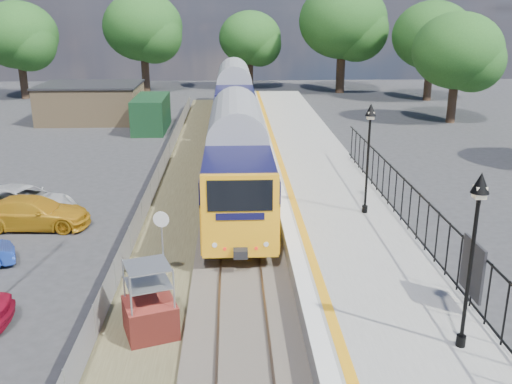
{
  "coord_description": "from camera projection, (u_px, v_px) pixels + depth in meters",
  "views": [
    {
      "loc": [
        -0.24,
        -16.37,
        9.09
      ],
      "look_at": [
        0.7,
        5.58,
        2.0
      ],
      "focal_mm": 40.0,
      "sensor_mm": 36.0,
      "label": 1
    }
  ],
  "objects": [
    {
      "name": "train",
      "position": [
        235.0,
        112.0,
        39.01
      ],
      "size": [
        2.82,
        40.83,
        3.51
      ],
      "color": "#F6A515",
      "rests_on": "ground"
    },
    {
      "name": "speed_sign",
      "position": [
        162.0,
        236.0,
        19.04
      ],
      "size": [
        0.54,
        0.15,
        2.71
      ],
      "rotation": [
        0.0,
        0.0,
        -0.2
      ],
      "color": "#999EA3",
      "rests_on": "ground"
    },
    {
      "name": "tree_line",
      "position": [
        247.0,
        35.0,
        56.32
      ],
      "size": [
        56.8,
        43.8,
        11.88
      ],
      "color": "#332319",
      "rests_on": "ground"
    },
    {
      "name": "brick_plinth",
      "position": [
        149.0,
        302.0,
        16.31
      ],
      "size": [
        1.79,
        1.79,
        2.27
      ],
      "rotation": [
        0.0,
        0.0,
        0.33
      ],
      "color": "maroon",
      "rests_on": "ground"
    },
    {
      "name": "track_bed",
      "position": [
        228.0,
        204.0,
        27.51
      ],
      "size": [
        5.9,
        80.0,
        0.29
      ],
      "color": "#473F38",
      "rests_on": "ground"
    },
    {
      "name": "palisade_fence",
      "position": [
        425.0,
        223.0,
        20.19
      ],
      "size": [
        0.12,
        26.0,
        2.0
      ],
      "color": "black",
      "rests_on": "platform"
    },
    {
      "name": "car_yellow",
      "position": [
        34.0,
        213.0,
        24.58
      ],
      "size": [
        4.8,
        2.1,
        1.37
      ],
      "primitive_type": "imported",
      "rotation": [
        0.0,
        0.0,
        1.53
      ],
      "color": "#C28616",
      "rests_on": "ground"
    },
    {
      "name": "wire_fence",
      "position": [
        156.0,
        181.0,
        29.41
      ],
      "size": [
        0.06,
        52.0,
        1.2
      ],
      "color": "#999EA3",
      "rests_on": "ground"
    },
    {
      "name": "platform_edge",
      "position": [
        285.0,
        198.0,
        25.78
      ],
      "size": [
        0.9,
        70.0,
        0.01
      ],
      "color": "silver",
      "rests_on": "platform"
    },
    {
      "name": "car_white",
      "position": [
        24.0,
        201.0,
        26.04
      ],
      "size": [
        5.35,
        3.89,
        1.35
      ],
      "primitive_type": "imported",
      "rotation": [
        0.0,
        0.0,
        1.19
      ],
      "color": "silver",
      "rests_on": "ground"
    },
    {
      "name": "platform",
      "position": [
        330.0,
        207.0,
        26.0
      ],
      "size": [
        5.0,
        70.0,
        0.9
      ],
      "primitive_type": "cube",
      "color": "gray",
      "rests_on": "ground"
    },
    {
      "name": "outbuilding",
      "position": [
        103.0,
        104.0,
        47.12
      ],
      "size": [
        10.8,
        10.1,
        3.12
      ],
      "color": "#917752",
      "rests_on": "ground"
    },
    {
      "name": "ground",
      "position": [
        242.0,
        304.0,
        18.36
      ],
      "size": [
        120.0,
        120.0,
        0.0
      ],
      "primitive_type": "plane",
      "color": "#2D2D30",
      "rests_on": "ground"
    },
    {
      "name": "victorian_lamp_south",
      "position": [
        476.0,
        221.0,
        13.46
      ],
      "size": [
        0.44,
        0.44,
        4.6
      ],
      "color": "black",
      "rests_on": "platform"
    },
    {
      "name": "victorian_lamp_north",
      "position": [
        369.0,
        133.0,
        22.96
      ],
      "size": [
        0.44,
        0.44,
        4.6
      ],
      "color": "black",
      "rests_on": "platform"
    }
  ]
}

